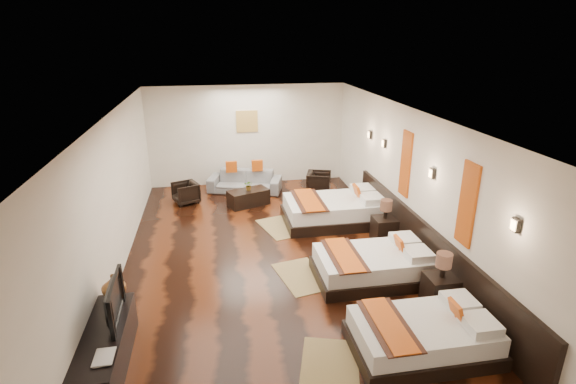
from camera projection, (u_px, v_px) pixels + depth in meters
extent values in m
cube|color=black|center=(271.00, 260.00, 8.50)|extent=(5.50, 9.50, 0.01)
cube|color=white|center=(269.00, 115.00, 7.54)|extent=(5.50, 9.50, 0.01)
cube|color=silver|center=(247.00, 135.00, 12.42)|extent=(5.50, 0.01, 2.80)
cube|color=silver|center=(112.00, 201.00, 7.57)|extent=(0.01, 9.50, 2.80)
cube|color=silver|center=(412.00, 183.00, 8.47)|extent=(0.01, 9.50, 2.80)
cube|color=black|center=(424.00, 246.00, 8.05)|extent=(0.08, 6.60, 0.90)
cube|color=black|center=(421.00, 344.00, 6.04)|extent=(1.92, 1.19, 0.20)
cube|color=white|center=(423.00, 330.00, 5.96)|extent=(1.83, 1.10, 0.27)
cube|color=#C14B0D|center=(456.00, 311.00, 5.95)|extent=(0.14, 0.29, 0.29)
cube|color=#38190F|center=(389.00, 325.00, 5.82)|extent=(0.50, 1.21, 0.02)
cube|color=#C14B0D|center=(389.00, 324.00, 5.82)|extent=(0.35, 1.21, 0.02)
cube|color=black|center=(372.00, 273.00, 7.82)|extent=(2.02, 1.25, 0.21)
cube|color=white|center=(373.00, 260.00, 7.74)|extent=(1.92, 1.15, 0.29)
cube|color=#C14B0D|center=(400.00, 245.00, 7.73)|extent=(0.15, 0.31, 0.31)
cube|color=#38190F|center=(344.00, 255.00, 7.60)|extent=(0.53, 1.27, 0.02)
cube|color=#C14B0D|center=(344.00, 254.00, 7.60)|extent=(0.37, 1.27, 0.02)
cube|color=black|center=(334.00, 217.00, 10.15)|extent=(2.27, 1.41, 0.24)
cube|color=white|center=(334.00, 206.00, 10.06)|extent=(2.16, 1.30, 0.32)
cube|color=#C14B0D|center=(357.00, 192.00, 10.05)|extent=(0.17, 0.35, 0.35)
cube|color=#38190F|center=(309.00, 200.00, 9.90)|extent=(0.60, 1.43, 0.02)
cube|color=#C14B0D|center=(309.00, 200.00, 9.90)|extent=(0.41, 1.43, 0.02)
cube|color=black|center=(440.00, 291.00, 7.01)|extent=(0.47, 0.47, 0.52)
cylinder|color=black|center=(443.00, 271.00, 6.89)|extent=(0.08, 0.08, 0.21)
cylinder|color=#3F2619|center=(444.00, 260.00, 6.82)|extent=(0.25, 0.25, 0.23)
cube|color=black|center=(384.00, 229.00, 9.20)|extent=(0.46, 0.46, 0.51)
cylinder|color=black|center=(385.00, 213.00, 9.08)|extent=(0.08, 0.08, 0.21)
cylinder|color=#3F2619|center=(386.00, 205.00, 9.01)|extent=(0.25, 0.25, 0.23)
cube|color=olive|center=(330.00, 369.00, 5.72)|extent=(1.06, 1.36, 0.01)
cube|color=olive|center=(302.00, 276.00, 7.91)|extent=(0.99, 1.33, 0.01)
cube|color=olive|center=(281.00, 227.00, 9.91)|extent=(1.05, 1.36, 0.01)
cube|color=black|center=(106.00, 350.00, 5.67)|extent=(0.50, 1.80, 0.55)
imported|color=black|center=(109.00, 301.00, 5.75)|extent=(0.16, 0.97, 0.55)
imported|color=black|center=(94.00, 359.00, 5.11)|extent=(0.23, 0.31, 0.03)
imported|color=brown|center=(114.00, 286.00, 6.28)|extent=(0.44, 0.44, 0.35)
imported|color=slate|center=(245.00, 181.00, 12.07)|extent=(2.10, 1.30, 0.57)
imported|color=black|center=(186.00, 193.00, 11.25)|extent=(0.77, 0.76, 0.54)
imported|color=black|center=(319.00, 182.00, 11.99)|extent=(0.80, 0.79, 0.58)
cube|color=black|center=(248.00, 198.00, 11.13)|extent=(1.11, 0.82, 0.40)
imported|color=#305E1F|center=(249.00, 185.00, 11.02)|extent=(0.28, 0.26, 0.25)
cube|color=#D86014|center=(467.00, 204.00, 6.61)|extent=(0.04, 0.40, 1.30)
cube|color=#D86014|center=(406.00, 164.00, 8.64)|extent=(0.04, 0.40, 1.30)
cube|color=black|center=(516.00, 225.00, 5.53)|extent=(0.06, 0.12, 0.18)
cube|color=#FFD18C|center=(514.00, 225.00, 5.53)|extent=(0.02, 0.10, 0.14)
cube|color=black|center=(432.00, 173.00, 7.57)|extent=(0.06, 0.12, 0.18)
cube|color=#FFD18C|center=(431.00, 173.00, 7.57)|extent=(0.02, 0.10, 0.14)
cube|color=black|center=(384.00, 143.00, 9.61)|extent=(0.06, 0.12, 0.18)
cube|color=#FFD18C|center=(383.00, 144.00, 9.60)|extent=(0.02, 0.10, 0.14)
cube|color=black|center=(370.00, 135.00, 10.44)|extent=(0.06, 0.12, 0.18)
cube|color=#FFD18C|center=(369.00, 135.00, 10.44)|extent=(0.02, 0.10, 0.14)
cube|color=#AD873F|center=(247.00, 121.00, 12.26)|extent=(0.60, 0.04, 0.60)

